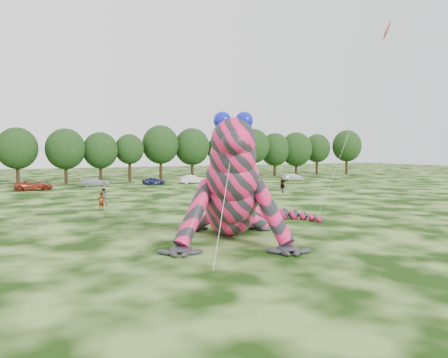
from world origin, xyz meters
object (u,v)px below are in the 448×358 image
spectator_1 (103,197)px  spectator_0 (101,201)px  tree_17 (347,152)px  tree_7 (66,156)px  car_3 (95,182)px  spectator_5 (258,198)px  car_4 (154,181)px  car_7 (293,177)px  car_2 (34,185)px  tree_11 (192,154)px  car_6 (237,177)px  spectator_3 (282,184)px  flying_kite (381,46)px  inflatable_gecko (230,176)px  tree_9 (130,158)px  tree_16 (317,154)px  spectator_2 (283,186)px  tree_13 (253,153)px  car_5 (192,179)px  tree_10 (161,153)px  tree_12 (222,156)px  tree_6 (17,156)px  tree_8 (100,157)px  tree_15 (296,154)px  tree_14 (275,155)px

spectator_1 → spectator_0: size_ratio=1.07×
tree_17 → tree_7: bearing=179.9°
tree_7 → car_3: tree_7 is taller
spectator_5 → car_4: bearing=-107.2°
car_7 → car_2: bearing=89.2°
tree_11 → car_6: (5.64, -8.35, -4.36)m
spectator_3 → car_2: bearing=-2.6°
flying_kite → spectator_5: bearing=104.2°
inflatable_gecko → tree_9: 52.74m
tree_11 → car_6: size_ratio=2.07×
tree_16 → spectator_2: size_ratio=5.37×
tree_13 → car_2: tree_13 is taller
tree_17 → car_5: 43.55m
inflatable_gecko → car_7: 54.07m
tree_10 → spectator_2: 32.10m
tree_12 → spectator_5: bearing=-111.1°
tree_9 → spectator_5: size_ratio=4.65×
spectator_2 → car_7: bearing=-49.0°
tree_13 → spectator_2: size_ratio=5.80×
car_3 → tree_13: bearing=-66.7°
tree_6 → spectator_0: tree_6 is taller
inflatable_gecko → tree_9: tree_9 is taller
car_4 → car_5: 6.81m
spectator_0 → flying_kite: bearing=112.7°
car_6 → tree_8: bearing=69.7°
car_4 → spectator_0: spectator_0 is taller
car_4 → inflatable_gecko: bearing=164.1°
tree_8 → tree_10: tree_10 is taller
tree_11 → car_3: 22.47m
tree_9 → tree_15: bearing=0.7°
tree_9 → car_4: 10.12m
inflatable_gecko → tree_7: size_ratio=1.75×
tree_16 → spectator_2: bearing=-134.0°
tree_12 → spectator_3: bearing=-96.1°
car_6 → spectator_0: spectator_0 is taller
flying_kite → tree_11: flying_kite is taller
spectator_1 → inflatable_gecko: bearing=114.2°
inflatable_gecko → spectator_5: bearing=75.4°
car_7 → car_3: bearing=84.0°
tree_10 → tree_16: 38.06m
spectator_2 → spectator_5: bearing=126.1°
tree_14 → car_6: (-14.04, -8.88, -4.02)m
spectator_1 → car_2: bearing=-65.5°
spectator_3 → car_3: bearing=-15.7°
car_3 → car_6: car_6 is taller
inflatable_gecko → spectator_3: (22.11, 26.55, -3.31)m
tree_6 → car_6: 37.82m
car_7 → spectator_0: spectator_0 is taller
tree_6 → tree_17: tree_17 is taller
spectator_3 → tree_10: bearing=-48.6°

